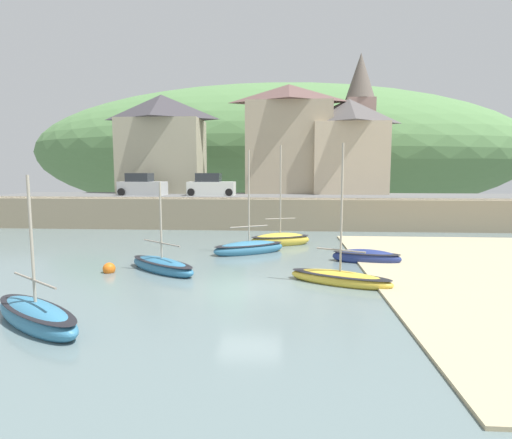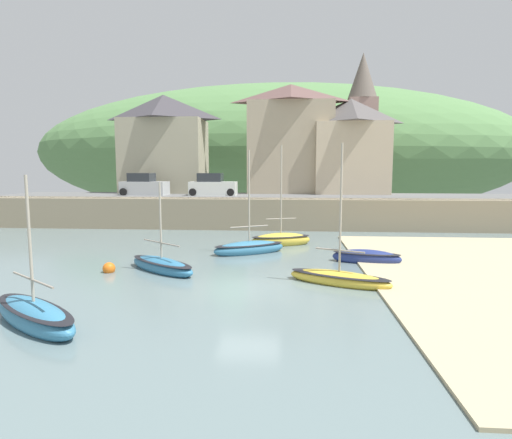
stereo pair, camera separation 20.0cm
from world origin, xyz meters
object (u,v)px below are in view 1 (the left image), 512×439
at_px(waterfront_building_right, 348,146).
at_px(parked_car_by_wall, 211,186).
at_px(parked_car_near_slipway, 142,186).
at_px(sailboat_nearest_shore, 280,240).
at_px(waterfront_building_centre, 289,139).
at_px(fishing_boat_green, 36,316).
at_px(motorboat_with_cabin, 249,248).
at_px(sailboat_blue_trim, 366,257).
at_px(waterfront_building_left, 162,143).
at_px(sailboat_tall_mast, 162,266).
at_px(church_with_spire, 359,121).
at_px(sailboat_white_hull, 340,278).
at_px(mooring_buoy, 109,269).

bearing_deg(waterfront_building_right, parked_car_by_wall, -160.18).
bearing_deg(parked_car_near_slipway, sailboat_nearest_shore, -35.67).
relative_size(waterfront_building_centre, fishing_boat_green, 2.16).
bearing_deg(motorboat_with_cabin, waterfront_building_right, 36.87).
relative_size(waterfront_building_right, sailboat_blue_trim, 2.50).
relative_size(sailboat_blue_trim, fishing_boat_green, 0.75).
xyz_separation_m(motorboat_with_cabin, fishing_boat_green, (-5.47, -11.54, 0.01)).
bearing_deg(sailboat_nearest_shore, waterfront_building_left, 108.85).
bearing_deg(fishing_boat_green, sailboat_tall_mast, 111.74).
distance_m(waterfront_building_centre, sailboat_nearest_shore, 17.04).
xyz_separation_m(waterfront_building_right, parked_car_by_wall, (-12.48, -4.50, -3.72)).
relative_size(church_with_spire, parked_car_by_wall, 3.41).
relative_size(motorboat_with_cabin, parked_car_near_slipway, 1.40).
distance_m(motorboat_with_cabin, sailboat_tall_mast, 5.80).
relative_size(sailboat_tall_mast, fishing_boat_green, 0.91).
height_order(waterfront_building_right, church_with_spire, church_with_spire).
xyz_separation_m(waterfront_building_left, waterfront_building_centre, (12.37, 0.00, 0.40)).
distance_m(fishing_boat_green, parked_car_near_slipway, 25.92).
xyz_separation_m(waterfront_building_centre, sailboat_white_hull, (1.98, -24.33, -7.37)).
height_order(waterfront_building_left, sailboat_tall_mast, waterfront_building_left).
relative_size(sailboat_nearest_shore, mooring_buoy, 11.15).
distance_m(parked_car_near_slipway, mooring_buoy, 19.41).
height_order(waterfront_building_left, parked_car_by_wall, waterfront_building_left).
xyz_separation_m(church_with_spire, sailboat_nearest_shore, (-7.93, -19.39, -9.34)).
height_order(fishing_boat_green, parked_car_by_wall, fishing_boat_green).
bearing_deg(church_with_spire, mooring_buoy, -120.04).
distance_m(sailboat_nearest_shore, parked_car_near_slipway, 16.77).
relative_size(motorboat_with_cabin, mooring_buoy, 10.40).
height_order(sailboat_white_hull, parked_car_by_wall, sailboat_white_hull).
bearing_deg(motorboat_with_cabin, parked_car_near_slipway, 98.60).
bearing_deg(waterfront_building_centre, waterfront_building_left, 180.00).
distance_m(waterfront_building_left, sailboat_nearest_shore, 20.58).
xyz_separation_m(waterfront_building_left, motorboat_with_cabin, (10.07, -18.18, -6.92)).
height_order(waterfront_building_left, motorboat_with_cabin, waterfront_building_left).
distance_m(church_with_spire, parked_car_near_slipway, 22.98).
distance_m(motorboat_with_cabin, fishing_boat_green, 12.78).
bearing_deg(sailboat_blue_trim, motorboat_with_cabin, 175.74).
bearing_deg(parked_car_by_wall, sailboat_tall_mast, -86.46).
bearing_deg(sailboat_blue_trim, mooring_buoy, -152.89).
bearing_deg(mooring_buoy, sailboat_white_hull, -6.88).
distance_m(waterfront_building_right, motorboat_with_cabin, 20.92).
xyz_separation_m(waterfront_building_right, church_with_spire, (1.68, 4.00, 2.74)).
relative_size(church_with_spire, sailboat_blue_trim, 3.97).
relative_size(waterfront_building_left, church_with_spire, 0.67).
relative_size(waterfront_building_centre, parked_car_near_slipway, 2.42).
bearing_deg(waterfront_building_right, fishing_boat_green, -114.34).
relative_size(sailboat_tall_mast, parked_car_near_slipway, 1.01).
bearing_deg(mooring_buoy, waterfront_building_centre, 70.20).
xyz_separation_m(sailboat_tall_mast, sailboat_white_hull, (7.95, -1.65, -0.01)).
bearing_deg(parked_car_by_wall, sailboat_white_hull, -65.20).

